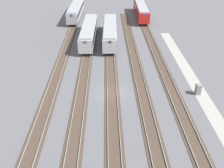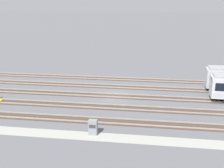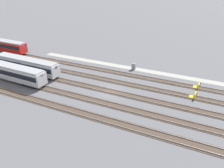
% 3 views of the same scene
% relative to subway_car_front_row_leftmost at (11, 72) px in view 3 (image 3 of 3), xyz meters
% --- Properties ---
extents(ground_plane, '(400.00, 400.00, 0.00)m').
position_rel_subway_car_front_row_leftmost_xyz_m(ground_plane, '(-22.32, -4.58, -2.04)').
color(ground_plane, '#5B5B60').
extents(service_walkway, '(54.00, 2.00, 0.01)m').
position_rel_subway_car_front_row_leftmost_xyz_m(service_walkway, '(-22.32, -17.90, -2.04)').
color(service_walkway, '#9E9E93').
rests_on(service_walkway, ground).
extents(rail_track_nearest, '(90.00, 2.23, 0.21)m').
position_rel_subway_car_front_row_leftmost_xyz_m(rail_track_nearest, '(-22.32, -13.77, -2.00)').
color(rail_track_nearest, '#47382D').
rests_on(rail_track_nearest, ground).
extents(rail_track_near_inner, '(90.00, 2.24, 0.21)m').
position_rel_subway_car_front_row_leftmost_xyz_m(rail_track_near_inner, '(-22.32, -9.17, -2.00)').
color(rail_track_near_inner, '#47382D').
rests_on(rail_track_near_inner, ground).
extents(rail_track_middle, '(90.00, 2.24, 0.21)m').
position_rel_subway_car_front_row_leftmost_xyz_m(rail_track_middle, '(-22.32, -4.58, -2.00)').
color(rail_track_middle, '#47382D').
rests_on(rail_track_middle, ground).
extents(rail_track_far_inner, '(90.00, 2.23, 0.21)m').
position_rel_subway_car_front_row_leftmost_xyz_m(rail_track_far_inner, '(-22.32, 0.01, -2.00)').
color(rail_track_far_inner, '#47382D').
rests_on(rail_track_far_inner, ground).
extents(rail_track_farthest, '(90.00, 2.23, 0.21)m').
position_rel_subway_car_front_row_leftmost_xyz_m(rail_track_farthest, '(-22.32, 4.61, -2.00)').
color(rail_track_farthest, '#47382D').
rests_on(rail_track_farthest, ground).
extents(subway_car_front_row_leftmost, '(18.06, 3.26, 3.70)m').
position_rel_subway_car_front_row_leftmost_xyz_m(subway_car_front_row_leftmost, '(0.00, 0.00, 0.00)').
color(subway_car_front_row_leftmost, '#B7BABF').
rests_on(subway_car_front_row_leftmost, ground).
extents(subway_car_front_row_centre, '(18.05, 3.17, 3.70)m').
position_rel_subway_car_front_row_leftmost_xyz_m(subway_car_front_row_centre, '(0.00, -4.61, 0.00)').
color(subway_car_front_row_centre, '#B7BABF').
rests_on(subway_car_front_row_centre, ground).
extents(subway_car_front_row_right_inner, '(18.05, 3.16, 3.70)m').
position_rel_subway_car_front_row_leftmost_xyz_m(subway_car_front_row_right_inner, '(18.69, -13.73, 0.00)').
color(subway_car_front_row_right_inner, red).
rests_on(subway_car_front_row_right_inner, ground).
extents(bumper_stop_nearest_track, '(1.35, 2.00, 1.22)m').
position_rel_subway_car_front_row_leftmost_xyz_m(bumper_stop_nearest_track, '(-38.37, -13.77, -1.53)').
color(bumper_stop_nearest_track, gold).
rests_on(bumper_stop_nearest_track, ground).
extents(bumper_stop_near_inner_track, '(1.36, 2.00, 1.22)m').
position_rel_subway_car_front_row_leftmost_xyz_m(bumper_stop_near_inner_track, '(-38.16, -9.18, -1.53)').
color(bumper_stop_near_inner_track, gold).
rests_on(bumper_stop_near_inner_track, ground).
extents(electrical_cabinet, '(0.90, 0.73, 1.60)m').
position_rel_subway_car_front_row_leftmost_xyz_m(electrical_cabinet, '(-22.74, -17.38, -1.24)').
color(electrical_cabinet, gray).
rests_on(electrical_cabinet, ground).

